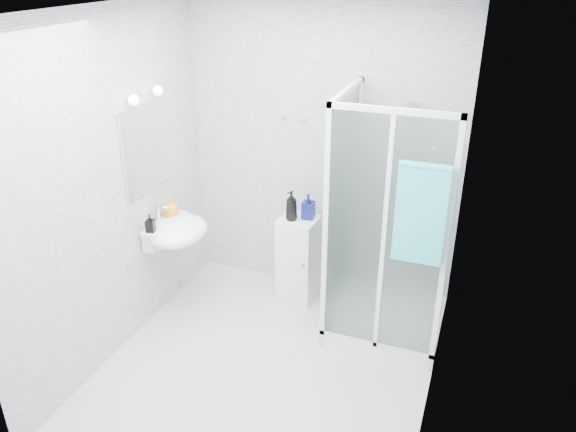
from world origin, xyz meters
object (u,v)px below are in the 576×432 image
at_px(shower_enclosure, 377,285).
at_px(shampoo_bottle_b, 308,206).
at_px(hand_towel, 421,212).
at_px(soap_dispenser_orange, 171,207).
at_px(storage_cabinet, 298,258).
at_px(wall_basin, 176,231).
at_px(shampoo_bottle_a, 291,206).
at_px(soap_dispenser_black, 150,223).

height_order(shower_enclosure, shampoo_bottle_b, shower_enclosure).
xyz_separation_m(hand_towel, soap_dispenser_orange, (-2.07, 0.19, -0.38)).
bearing_deg(shampoo_bottle_b, shower_enclosure, -24.95).
bearing_deg(storage_cabinet, shower_enclosure, -15.67).
xyz_separation_m(wall_basin, shampoo_bottle_a, (0.82, 0.57, 0.12)).
height_order(storage_cabinet, hand_towel, hand_towel).
height_order(wall_basin, shampoo_bottle_b, same).
relative_size(storage_cabinet, shampoo_bottle_a, 2.93).
xyz_separation_m(storage_cabinet, hand_towel, (1.10, -0.68, 0.94)).
relative_size(wall_basin, storage_cabinet, 0.71).
bearing_deg(hand_towel, soap_dispenser_black, -177.11).
xyz_separation_m(shampoo_bottle_a, soap_dispenser_orange, (-0.91, -0.46, 0.04)).
distance_m(hand_towel, soap_dispenser_black, 2.12).
bearing_deg(shampoo_bottle_a, shower_enclosure, -16.62).
distance_m(shower_enclosure, shampoo_bottle_b, 0.90).
height_order(hand_towel, shampoo_bottle_a, hand_towel).
bearing_deg(soap_dispenser_black, storage_cabinet, 38.85).
relative_size(wall_basin, hand_towel, 0.77).
bearing_deg(shampoo_bottle_a, shampoo_bottle_b, 32.22).
distance_m(hand_towel, shampoo_bottle_a, 1.39).
bearing_deg(storage_cabinet, soap_dispenser_black, -136.92).
relative_size(shower_enclosure, hand_towel, 2.75).
bearing_deg(wall_basin, soap_dispenser_black, -118.84).
xyz_separation_m(shower_enclosure, wall_basin, (-1.66, -0.32, 0.35)).
xyz_separation_m(hand_towel, soap_dispenser_black, (-2.08, -0.11, -0.39)).
relative_size(shower_enclosure, soap_dispenser_orange, 11.01).
relative_size(storage_cabinet, hand_towel, 1.08).
distance_m(wall_basin, hand_towel, 2.05).
height_order(wall_basin, soap_dispenser_black, soap_dispenser_black).
xyz_separation_m(storage_cabinet, shampoo_bottle_a, (-0.06, -0.03, 0.53)).
distance_m(storage_cabinet, soap_dispenser_orange, 1.22).
xyz_separation_m(shower_enclosure, soap_dispenser_orange, (-1.75, -0.21, 0.51)).
height_order(hand_towel, soap_dispenser_black, hand_towel).
xyz_separation_m(shampoo_bottle_b, soap_dispenser_orange, (-1.04, -0.54, 0.06)).
xyz_separation_m(shower_enclosure, hand_towel, (0.32, -0.40, 0.88)).
relative_size(shampoo_bottle_b, soap_dispenser_orange, 1.25).
relative_size(shampoo_bottle_a, soap_dispenser_black, 1.77).
distance_m(shower_enclosure, soap_dispenser_black, 1.90).
distance_m(shower_enclosure, storage_cabinet, 0.83).
xyz_separation_m(hand_towel, shampoo_bottle_a, (-1.16, 0.65, -0.41)).
bearing_deg(soap_dispenser_orange, shampoo_bottle_a, 26.59).
bearing_deg(soap_dispenser_black, wall_basin, 61.16).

